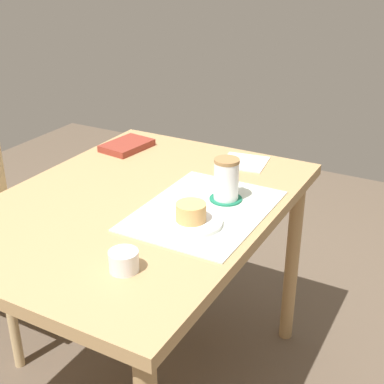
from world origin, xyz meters
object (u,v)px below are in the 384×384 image
object	(u,v)px
pastry	(191,212)
small_book	(127,146)
coffee_mug	(227,179)
sugar_bowl	(124,261)
pastry_plate	(191,222)
dining_table	(138,226)

from	to	relation	value
pastry	small_book	distance (m)	0.63
pastry	coffee_mug	size ratio (longest dim) A/B	0.66
pastry	sugar_bowl	size ratio (longest dim) A/B	1.17
sugar_bowl	small_book	size ratio (longest dim) A/B	0.39
pastry_plate	pastry	xyz separation A→B (m)	(0.00, 0.00, 0.03)
pastry	small_book	xyz separation A→B (m)	(0.40, 0.49, -0.03)
pastry_plate	sugar_bowl	bearing A→B (deg)	173.27
pastry_plate	coffee_mug	bearing A→B (deg)	-5.33
coffee_mug	sugar_bowl	world-z (taller)	coffee_mug
sugar_bowl	small_book	xyz separation A→B (m)	(0.66, 0.46, -0.01)
dining_table	coffee_mug	world-z (taller)	coffee_mug
pastry_plate	pastry	size ratio (longest dim) A/B	2.08
coffee_mug	small_book	distance (m)	0.56
sugar_bowl	small_book	world-z (taller)	sugar_bowl
coffee_mug	sugar_bowl	bearing A→B (deg)	173.84
pastry	coffee_mug	xyz separation A→B (m)	(0.18, -0.02, 0.03)
sugar_bowl	pastry_plate	bearing A→B (deg)	-6.73
pastry_plate	small_book	bearing A→B (deg)	50.72
pastry_plate	pastry	distance (m)	0.03
dining_table	sugar_bowl	distance (m)	0.38
pastry_plate	coffee_mug	distance (m)	0.19
sugar_bowl	pastry	bearing A→B (deg)	-6.73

